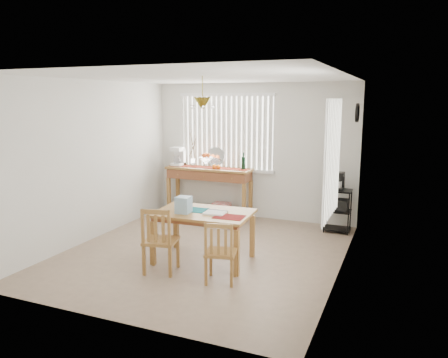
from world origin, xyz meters
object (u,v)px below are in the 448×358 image
at_px(chair_right, 220,253).
at_px(chair_left, 160,241).
at_px(wire_cart, 338,206).
at_px(cart_items, 339,181).
at_px(dining_table, 204,217).
at_px(sideboard, 210,180).

bearing_deg(chair_right, chair_left, -179.38).
bearing_deg(chair_left, wire_cart, 55.64).
xyz_separation_m(wire_cart, chair_left, (-1.91, -2.79, -0.01)).
bearing_deg(cart_items, dining_table, -125.71).
relative_size(cart_items, dining_table, 0.22).
distance_m(sideboard, dining_table, 2.47).
relative_size(wire_cart, dining_table, 0.54).
xyz_separation_m(sideboard, cart_items, (2.51, -0.11, 0.17)).
bearing_deg(chair_left, sideboard, 101.64).
xyz_separation_m(dining_table, chair_left, (-0.35, -0.63, -0.20)).
bearing_deg(wire_cart, dining_table, -125.81).
xyz_separation_m(sideboard, chair_left, (0.60, -2.91, -0.28)).
distance_m(sideboard, cart_items, 2.52).
distance_m(cart_items, dining_table, 2.69).
height_order(dining_table, chair_right, chair_right).
bearing_deg(cart_items, chair_left, -124.29).
relative_size(chair_left, chair_right, 1.12).
xyz_separation_m(cart_items, chair_right, (-1.04, -2.79, -0.50)).
bearing_deg(chair_left, chair_right, 0.62).
bearing_deg(wire_cart, cart_items, 90.00).
height_order(sideboard, wire_cart, sideboard).
height_order(wire_cart, cart_items, cart_items).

